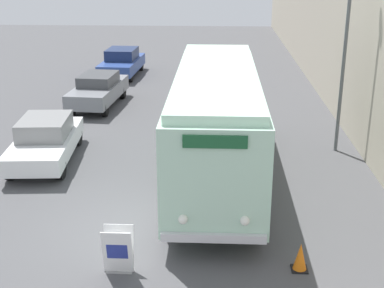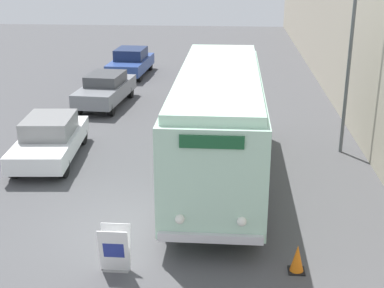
% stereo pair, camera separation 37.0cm
% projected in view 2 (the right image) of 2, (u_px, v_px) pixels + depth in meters
% --- Properties ---
extents(ground_plane, '(80.00, 80.00, 0.00)m').
position_uv_depth(ground_plane, '(137.00, 228.00, 13.56)').
color(ground_plane, '#4C4C4F').
extents(building_wall_right, '(0.30, 60.00, 6.38)m').
position_uv_depth(building_wall_right, '(353.00, 43.00, 21.35)').
color(building_wall_right, '#B2A893').
rests_on(building_wall_right, ground_plane).
extents(vintage_bus, '(2.47, 9.75, 3.39)m').
position_uv_depth(vintage_bus, '(218.00, 119.00, 15.92)').
color(vintage_bus, black).
rests_on(vintage_bus, ground_plane).
extents(sign_board, '(0.65, 0.40, 1.06)m').
position_uv_depth(sign_board, '(115.00, 250.00, 11.60)').
color(sign_board, gray).
rests_on(sign_board, ground_plane).
extents(streetlamp, '(0.36, 0.36, 7.10)m').
position_uv_depth(streetlamp, '(353.00, 20.00, 17.26)').
color(streetlamp, '#595E60').
rests_on(streetlamp, ground_plane).
extents(parked_car_near, '(2.15, 4.59, 1.47)m').
position_uv_depth(parked_car_near, '(50.00, 138.00, 17.88)').
color(parked_car_near, black).
rests_on(parked_car_near, ground_plane).
extents(parked_car_mid, '(2.06, 4.59, 1.46)m').
position_uv_depth(parked_car_mid, '(106.00, 89.00, 24.27)').
color(parked_car_mid, black).
rests_on(parked_car_mid, ground_plane).
extents(parked_car_far, '(2.07, 4.51, 1.52)m').
position_uv_depth(parked_car_far, '(131.00, 62.00, 30.31)').
color(parked_car_far, black).
rests_on(parked_car_far, ground_plane).
extents(traffic_cone, '(0.36, 0.36, 0.65)m').
position_uv_depth(traffic_cone, '(297.00, 259.00, 11.62)').
color(traffic_cone, black).
rests_on(traffic_cone, ground_plane).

